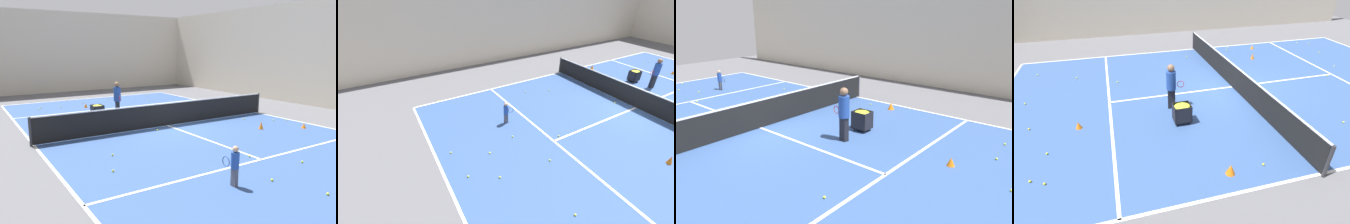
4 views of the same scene
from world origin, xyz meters
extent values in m
plane|color=#5B5B60|center=(0.00, 0.00, 0.00)|extent=(33.60, 33.60, 0.00)
cube|color=#335189|center=(0.00, 0.00, 0.00)|extent=(11.80, 20.43, 0.00)
cube|color=white|center=(0.00, -10.21, 0.01)|extent=(11.80, 0.10, 0.00)
cube|color=white|center=(-5.90, 0.00, 0.01)|extent=(0.10, 20.43, 0.00)
cube|color=white|center=(0.00, -5.62, 0.01)|extent=(11.80, 0.10, 0.00)
cube|color=white|center=(0.00, 0.00, 0.01)|extent=(0.10, 11.23, 0.00)
cube|color=beige|center=(-10.56, 0.00, 3.24)|extent=(0.15, 29.90, 6.48)
cylinder|color=#2D2D33|center=(-6.00, 0.00, 0.55)|extent=(0.10, 0.10, 1.09)
cube|color=black|center=(0.00, 0.00, 0.53)|extent=(11.90, 0.03, 1.02)
cube|color=white|center=(0.00, 0.00, 1.07)|extent=(11.90, 0.04, 0.05)
cube|color=#4C4C56|center=(-2.22, -6.67, 0.25)|extent=(0.11, 0.18, 0.49)
cylinder|color=#234799|center=(-2.22, -6.67, 0.71)|extent=(0.22, 0.22, 0.44)
sphere|color=tan|center=(-2.22, -6.67, 1.01)|extent=(0.16, 0.16, 0.16)
torus|color=#2D478C|center=(-2.26, -6.38, 0.60)|extent=(0.03, 0.28, 0.28)
cube|color=black|center=(-1.11, 3.19, 0.42)|extent=(0.24, 0.33, 0.83)
cylinder|color=#234799|center=(-1.11, 3.19, 1.20)|extent=(0.44, 0.44, 0.74)
sphere|color=#846047|center=(-1.11, 3.19, 1.71)|extent=(0.28, 0.28, 0.28)
torus|color=#B22D2D|center=(-1.14, 2.82, 1.02)|extent=(0.08, 0.28, 0.28)
cube|color=black|center=(-2.27, 3.08, 0.11)|extent=(0.53, 0.62, 0.02)
cube|color=black|center=(-2.27, 2.78, 0.43)|extent=(0.53, 0.02, 0.63)
cube|color=black|center=(-2.27, 3.38, 0.43)|extent=(0.53, 0.02, 0.63)
cube|color=black|center=(-2.52, 3.08, 0.43)|extent=(0.02, 0.62, 0.63)
cube|color=black|center=(-2.01, 3.08, 0.43)|extent=(0.02, 0.62, 0.63)
ellipsoid|color=yellow|center=(-2.27, 3.08, 0.68)|extent=(0.49, 0.58, 0.16)
cylinder|color=black|center=(-2.45, 2.86, 0.06)|extent=(0.05, 0.05, 0.11)
cylinder|color=black|center=(-2.08, 2.86, 0.06)|extent=(0.05, 0.05, 0.11)
cylinder|color=black|center=(-2.45, 3.30, 0.06)|extent=(0.05, 0.05, 0.11)
cylinder|color=black|center=(-2.08, 3.30, 0.06)|extent=(0.05, 0.05, 0.11)
cone|color=orange|center=(-1.64, 6.74, 0.13)|extent=(0.23, 0.23, 0.25)
cone|color=orange|center=(3.17, -2.77, 0.17)|extent=(0.20, 0.20, 0.34)
cone|color=orange|center=(-5.19, 2.47, 0.16)|extent=(0.28, 0.28, 0.32)
sphere|color=yellow|center=(-6.18, 9.07, 0.04)|extent=(0.07, 0.07, 0.07)
sphere|color=yellow|center=(-1.45, -9.63, 0.04)|extent=(0.07, 0.07, 0.07)
sphere|color=yellow|center=(2.98, -7.35, 0.04)|extent=(0.07, 0.07, 0.07)
sphere|color=yellow|center=(0.05, -9.50, 0.04)|extent=(0.07, 0.07, 0.07)
sphere|color=yellow|center=(0.84, -6.53, 0.04)|extent=(0.07, 0.07, 0.07)
sphere|color=yellow|center=(-5.14, 1.38, 0.04)|extent=(0.07, 0.07, 0.07)
sphere|color=yellow|center=(-4.49, -4.03, 0.04)|extent=(0.07, 0.07, 0.07)
sphere|color=yellow|center=(-0.89, -0.54, 0.04)|extent=(0.07, 0.07, 0.07)
sphere|color=yellow|center=(-5.96, -8.86, 0.04)|extent=(0.07, 0.07, 0.07)
sphere|color=yellow|center=(-3.92, -2.66, 0.04)|extent=(0.07, 0.07, 0.07)
sphere|color=yellow|center=(-0.14, -5.23, 0.04)|extent=(0.07, 0.07, 0.07)
sphere|color=yellow|center=(-6.09, 10.57, 0.04)|extent=(0.07, 0.07, 0.07)
sphere|color=yellow|center=(0.63, -8.56, 0.04)|extent=(0.07, 0.07, 0.07)
sphere|color=yellow|center=(-4.03, 7.89, 0.04)|extent=(0.07, 0.07, 0.07)
sphere|color=yellow|center=(-2.90, 7.62, 0.04)|extent=(0.07, 0.07, 0.07)
sphere|color=yellow|center=(-4.23, 7.49, 0.04)|extent=(0.07, 0.07, 0.07)
sphere|color=yellow|center=(-0.66, -8.31, 0.04)|extent=(0.07, 0.07, 0.07)
sphere|color=yellow|center=(-1.12, -6.98, 0.04)|extent=(0.07, 0.07, 0.07)
camera|label=1|loc=(-8.01, -12.50, 3.54)|focal=35.00mm
camera|label=2|loc=(5.46, -11.12, 5.98)|focal=24.00mm
camera|label=3|loc=(6.77, 9.89, 4.31)|focal=35.00mm
camera|label=4|loc=(-10.09, 5.26, 5.37)|focal=28.00mm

